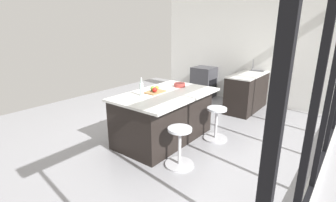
% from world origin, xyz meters
% --- Properties ---
extents(ground_plane, '(7.84, 7.84, 0.00)m').
position_xyz_m(ground_plane, '(0.00, 0.00, 0.00)').
color(ground_plane, gray).
extents(interior_partition_left, '(0.12, 4.81, 2.82)m').
position_xyz_m(interior_partition_left, '(-3.01, 0.00, 1.41)').
color(interior_partition_left, silver).
rests_on(interior_partition_left, ground_plane).
extents(sink_cabinet, '(2.23, 0.60, 1.19)m').
position_xyz_m(sink_cabinet, '(-2.67, 0.48, 0.46)').
color(sink_cabinet, black).
rests_on(sink_cabinet, ground_plane).
extents(oven_range, '(0.60, 0.61, 0.88)m').
position_xyz_m(oven_range, '(-2.66, -0.98, 0.44)').
color(oven_range, '#38383D').
rests_on(oven_range, ground_plane).
extents(kitchen_island, '(1.86, 1.19, 0.90)m').
position_xyz_m(kitchen_island, '(0.35, -0.08, 0.45)').
color(kitchen_island, black).
rests_on(kitchen_island, ground_plane).
extents(stool_by_window, '(0.44, 0.44, 0.62)m').
position_xyz_m(stool_by_window, '(-0.24, 0.69, 0.29)').
color(stool_by_window, '#B7B7BC').
rests_on(stool_by_window, ground_plane).
extents(stool_middle, '(0.44, 0.44, 0.62)m').
position_xyz_m(stool_middle, '(0.93, 0.69, 0.29)').
color(stool_middle, '#B7B7BC').
rests_on(stool_middle, ground_plane).
extents(cutting_board, '(0.36, 0.24, 0.02)m').
position_xyz_m(cutting_board, '(0.42, -0.22, 0.91)').
color(cutting_board, olive).
rests_on(cutting_board, kitchen_island).
extents(apple_yellow, '(0.07, 0.07, 0.07)m').
position_xyz_m(apple_yellow, '(0.29, -0.29, 0.95)').
color(apple_yellow, gold).
rests_on(apple_yellow, cutting_board).
extents(apple_red, '(0.09, 0.09, 0.09)m').
position_xyz_m(apple_red, '(0.47, -0.19, 0.96)').
color(apple_red, red).
rests_on(apple_red, cutting_board).
extents(apple_green, '(0.09, 0.09, 0.09)m').
position_xyz_m(apple_green, '(0.42, -0.28, 0.96)').
color(apple_green, '#609E2D').
rests_on(apple_green, cutting_board).
extents(water_bottle, '(0.06, 0.06, 0.31)m').
position_xyz_m(water_bottle, '(0.72, -0.27, 1.02)').
color(water_bottle, silver).
rests_on(water_bottle, kitchen_island).
extents(fruit_bowl, '(0.22, 0.22, 0.07)m').
position_xyz_m(fruit_bowl, '(-0.21, -0.13, 0.94)').
color(fruit_bowl, '#993833').
rests_on(fruit_bowl, kitchen_island).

